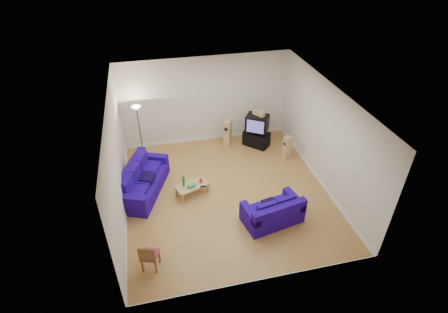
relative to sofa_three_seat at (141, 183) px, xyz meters
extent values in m
cube|color=olive|center=(2.51, -0.69, -0.32)|extent=(6.00, 6.50, 0.01)
cube|color=white|center=(2.51, -0.69, 2.88)|extent=(6.00, 6.50, 0.01)
cube|color=silver|center=(2.51, 2.56, 1.28)|extent=(6.00, 0.01, 3.20)
cube|color=silver|center=(2.51, -3.94, 1.28)|extent=(6.00, 0.01, 3.20)
cube|color=silver|center=(-0.49, -0.69, 1.28)|extent=(0.01, 6.50, 3.20)
cube|color=silver|center=(5.51, -0.69, 1.28)|extent=(0.01, 6.50, 3.20)
cube|color=white|center=(2.51, 2.55, -0.26)|extent=(6.00, 0.02, 0.12)
cube|color=white|center=(2.51, -3.93, -0.26)|extent=(6.00, 0.02, 0.12)
cube|color=white|center=(-0.48, -0.69, -0.26)|extent=(0.02, 6.50, 0.12)
cube|color=white|center=(5.50, -0.69, -0.26)|extent=(0.02, 6.50, 0.12)
cube|color=#170265|center=(0.06, -0.02, -0.11)|extent=(1.74, 2.46, 0.43)
cube|color=#170265|center=(-0.29, 0.12, 0.33)|extent=(1.05, 2.18, 0.44)
cube|color=#170265|center=(0.43, 0.92, 0.23)|extent=(0.99, 0.57, 0.25)
cube|color=#170265|center=(-0.32, -0.97, 0.23)|extent=(0.99, 0.57, 0.25)
cube|color=black|center=(0.20, -0.08, 0.21)|extent=(0.53, 0.53, 0.12)
cube|color=#170265|center=(3.45, -2.08, -0.13)|extent=(1.72, 1.18, 0.39)
cube|color=#170265|center=(3.51, -2.41, 0.27)|extent=(1.59, 0.51, 0.40)
cube|color=#170265|center=(2.77, -2.21, 0.18)|extent=(0.37, 0.91, 0.22)
cube|color=#170265|center=(4.12, -1.94, 0.18)|extent=(0.37, 0.91, 0.22)
cube|color=black|center=(3.42, -1.94, 0.16)|extent=(0.44, 0.44, 0.11)
cube|color=tan|center=(1.48, -0.48, 0.00)|extent=(1.08, 0.80, 0.05)
cube|color=tan|center=(1.14, -0.81, -0.17)|extent=(0.08, 0.08, 0.30)
cube|color=tan|center=(1.01, -0.45, -0.17)|extent=(0.08, 0.08, 0.30)
cube|color=tan|center=(1.96, -0.51, -0.17)|extent=(0.08, 0.08, 0.30)
cube|color=tan|center=(1.82, -0.15, -0.17)|extent=(0.08, 0.08, 0.30)
cylinder|color=#197233|center=(1.24, -0.45, 0.20)|extent=(0.11, 0.11, 0.33)
cube|color=green|center=(1.46, -0.58, 0.07)|extent=(0.24, 0.17, 0.09)
cylinder|color=red|center=(1.77, -0.40, 0.10)|extent=(0.14, 0.14, 0.14)
cube|color=black|center=(1.79, -0.64, 0.04)|extent=(0.17, 0.06, 0.02)
cube|color=black|center=(4.19, 1.72, -0.05)|extent=(0.99, 1.00, 0.55)
cube|color=black|center=(4.24, 1.70, 0.28)|extent=(0.62, 0.61, 0.11)
cube|color=black|center=(4.17, 1.67, 0.63)|extent=(0.94, 0.87, 0.58)
cube|color=#443B82|center=(4.02, 1.43, 0.63)|extent=(0.52, 0.34, 0.47)
cube|color=tan|center=(4.22, 1.71, 1.00)|extent=(0.40, 0.47, 0.16)
cube|color=tan|center=(3.16, 1.97, 0.18)|extent=(0.36, 0.38, 1.02)
cylinder|color=black|center=(3.08, 1.84, 0.42)|extent=(0.14, 0.10, 0.15)
cube|color=tan|center=(4.96, 0.68, 0.10)|extent=(0.30, 0.26, 0.85)
cylinder|color=black|center=(4.83, 0.64, 0.30)|extent=(0.05, 0.13, 0.13)
cylinder|color=black|center=(0.11, 2.01, -0.31)|extent=(0.24, 0.24, 0.03)
cylinder|color=black|center=(0.11, 2.01, 0.59)|extent=(0.03, 0.03, 1.77)
cone|color=white|center=(0.11, 2.01, 1.50)|extent=(0.32, 0.32, 0.14)
cube|color=brown|center=(-0.09, -3.00, -0.13)|extent=(0.05, 0.05, 0.39)
cube|color=brown|center=(0.01, -2.70, -0.13)|extent=(0.05, 0.05, 0.39)
cube|color=brown|center=(0.21, -3.11, -0.13)|extent=(0.05, 0.05, 0.39)
cube|color=brown|center=(0.31, -2.80, -0.13)|extent=(0.05, 0.05, 0.39)
cube|color=#97313C|center=(0.11, -2.90, 0.09)|extent=(0.50, 0.50, 0.05)
cube|color=brown|center=(0.05, -3.07, 0.30)|extent=(0.38, 0.16, 0.39)
camera|label=1|loc=(0.57, -8.59, 6.65)|focal=28.00mm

